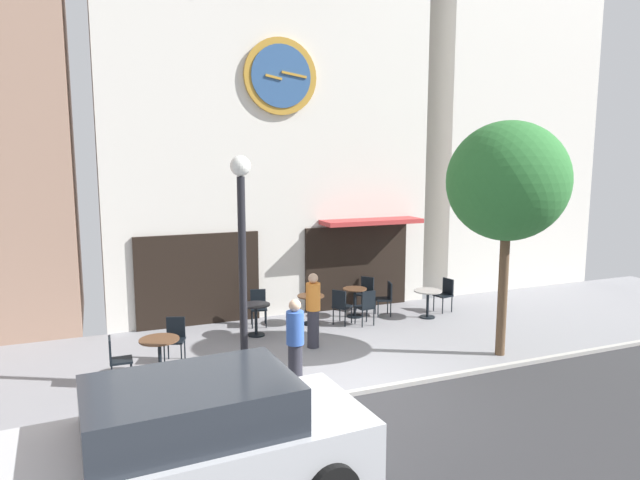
{
  "coord_description": "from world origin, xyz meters",
  "views": [
    {
      "loc": [
        -4.14,
        -8.35,
        4.13
      ],
      "look_at": [
        0.38,
        2.67,
        2.39
      ],
      "focal_mm": 31.13,
      "sensor_mm": 36.0,
      "label": 1
    }
  ],
  "objects_px": {
    "street_tree": "(508,182)",
    "cafe_table_center": "(311,304)",
    "cafe_chair_outer": "(258,305)",
    "cafe_chair_near_lamp": "(366,291)",
    "street_lamp": "(243,273)",
    "parked_car_silver": "(192,445)",
    "cafe_table_center_left": "(428,298)",
    "cafe_chair_left_end": "(341,304)",
    "cafe_chair_near_tree": "(386,296)",
    "cafe_chair_facing_street": "(366,305)",
    "cafe_table_near_door": "(160,349)",
    "pedestrian_blue": "(295,343)",
    "cafe_table_rightmost": "(355,298)",
    "cafe_chair_curbside": "(116,357)",
    "cafe_chair_under_awning": "(445,292)",
    "pedestrian_orange": "(313,309)",
    "cafe_chair_by_entrance": "(175,336)",
    "cafe_table_near_curb": "(256,314)"
  },
  "relations": [
    {
      "from": "street_tree",
      "to": "cafe_table_center",
      "type": "distance_m",
      "value": 5.6
    },
    {
      "from": "cafe_chair_outer",
      "to": "cafe_chair_near_lamp",
      "type": "bearing_deg",
      "value": 5.62
    },
    {
      "from": "street_lamp",
      "to": "parked_car_silver",
      "type": "xyz_separation_m",
      "value": [
        -1.45,
        -3.15,
        -1.37
      ]
    },
    {
      "from": "cafe_table_center_left",
      "to": "cafe_chair_left_end",
      "type": "height_order",
      "value": "cafe_chair_left_end"
    },
    {
      "from": "street_tree",
      "to": "cafe_chair_outer",
      "type": "bearing_deg",
      "value": 136.42
    },
    {
      "from": "street_tree",
      "to": "cafe_chair_left_end",
      "type": "relative_size",
      "value": 5.45
    },
    {
      "from": "cafe_chair_near_tree",
      "to": "cafe_chair_left_end",
      "type": "distance_m",
      "value": 1.48
    },
    {
      "from": "street_lamp",
      "to": "cafe_chair_facing_street",
      "type": "bearing_deg",
      "value": 33.99
    },
    {
      "from": "cafe_table_near_door",
      "to": "cafe_table_center",
      "type": "relative_size",
      "value": 1.02
    },
    {
      "from": "pedestrian_blue",
      "to": "parked_car_silver",
      "type": "relative_size",
      "value": 0.38
    },
    {
      "from": "cafe_table_rightmost",
      "to": "cafe_chair_near_tree",
      "type": "height_order",
      "value": "cafe_chair_near_tree"
    },
    {
      "from": "street_lamp",
      "to": "cafe_chair_curbside",
      "type": "distance_m",
      "value": 2.87
    },
    {
      "from": "parked_car_silver",
      "to": "cafe_chair_under_awning",
      "type": "bearing_deg",
      "value": 37.74
    },
    {
      "from": "cafe_chair_left_end",
      "to": "parked_car_silver",
      "type": "relative_size",
      "value": 0.21
    },
    {
      "from": "street_lamp",
      "to": "cafe_table_rightmost",
      "type": "xyz_separation_m",
      "value": [
        3.85,
        3.36,
        -1.62
      ]
    },
    {
      "from": "street_tree",
      "to": "cafe_table_center_left",
      "type": "distance_m",
      "value": 4.32
    },
    {
      "from": "cafe_chair_outer",
      "to": "pedestrian_orange",
      "type": "bearing_deg",
      "value": -72.04
    },
    {
      "from": "street_lamp",
      "to": "cafe_chair_by_entrance",
      "type": "relative_size",
      "value": 4.66
    },
    {
      "from": "cafe_chair_curbside",
      "to": "pedestrian_blue",
      "type": "xyz_separation_m",
      "value": [
        2.98,
        -1.45,
        0.33
      ]
    },
    {
      "from": "cafe_chair_near_tree",
      "to": "pedestrian_orange",
      "type": "xyz_separation_m",
      "value": [
        -2.72,
        -1.61,
        0.33
      ]
    },
    {
      "from": "cafe_chair_near_lamp",
      "to": "cafe_chair_under_awning",
      "type": "relative_size",
      "value": 1.0
    },
    {
      "from": "cafe_table_near_curb",
      "to": "pedestrian_orange",
      "type": "xyz_separation_m",
      "value": [
        0.94,
        -1.28,
        0.34
      ]
    },
    {
      "from": "cafe_chair_under_awning",
      "to": "cafe_chair_curbside",
      "type": "bearing_deg",
      "value": -167.45
    },
    {
      "from": "cafe_table_rightmost",
      "to": "cafe_chair_near_lamp",
      "type": "relative_size",
      "value": 0.85
    },
    {
      "from": "street_tree",
      "to": "cafe_chair_near_tree",
      "type": "xyz_separation_m",
      "value": [
        -0.8,
        3.54,
        -3.14
      ]
    },
    {
      "from": "cafe_table_near_curb",
      "to": "cafe_chair_facing_street",
      "type": "xyz_separation_m",
      "value": [
        2.76,
        -0.28,
        0.01
      ]
    },
    {
      "from": "cafe_chair_facing_street",
      "to": "pedestrian_orange",
      "type": "relative_size",
      "value": 0.54
    },
    {
      "from": "cafe_chair_under_awning",
      "to": "cafe_chair_left_end",
      "type": "bearing_deg",
      "value": -178.88
    },
    {
      "from": "pedestrian_blue",
      "to": "parked_car_silver",
      "type": "height_order",
      "value": "pedestrian_blue"
    },
    {
      "from": "cafe_table_near_door",
      "to": "cafe_chair_near_tree",
      "type": "bearing_deg",
      "value": 18.63
    },
    {
      "from": "cafe_table_near_door",
      "to": "pedestrian_orange",
      "type": "xyz_separation_m",
      "value": [
        3.32,
        0.43,
        0.32
      ]
    },
    {
      "from": "cafe_table_near_curb",
      "to": "pedestrian_blue",
      "type": "relative_size",
      "value": 0.46
    },
    {
      "from": "cafe_chair_by_entrance",
      "to": "cafe_table_rightmost",
      "type": "bearing_deg",
      "value": 17.21
    },
    {
      "from": "cafe_table_near_curb",
      "to": "cafe_chair_left_end",
      "type": "height_order",
      "value": "cafe_chair_left_end"
    },
    {
      "from": "cafe_table_rightmost",
      "to": "pedestrian_orange",
      "type": "relative_size",
      "value": 0.46
    },
    {
      "from": "cafe_chair_near_lamp",
      "to": "pedestrian_blue",
      "type": "relative_size",
      "value": 0.54
    },
    {
      "from": "cafe_chair_facing_street",
      "to": "cafe_table_center",
      "type": "bearing_deg",
      "value": 152.54
    },
    {
      "from": "cafe_table_center",
      "to": "street_lamp",
      "type": "bearing_deg",
      "value": -128.56
    },
    {
      "from": "cafe_table_near_curb",
      "to": "cafe_chair_by_entrance",
      "type": "height_order",
      "value": "cafe_chair_by_entrance"
    },
    {
      "from": "cafe_chair_near_tree",
      "to": "cafe_chair_curbside",
      "type": "relative_size",
      "value": 1.0
    },
    {
      "from": "cafe_chair_near_lamp",
      "to": "cafe_chair_facing_street",
      "type": "height_order",
      "value": "same"
    },
    {
      "from": "cafe_chair_by_entrance",
      "to": "cafe_chair_outer",
      "type": "distance_m",
      "value": 2.85
    },
    {
      "from": "cafe_table_center",
      "to": "cafe_chair_under_awning",
      "type": "xyz_separation_m",
      "value": [
        3.84,
        -0.27,
        0.01
      ]
    },
    {
      "from": "cafe_table_near_curb",
      "to": "cafe_chair_near_lamp",
      "type": "bearing_deg",
      "value": 17.37
    },
    {
      "from": "cafe_table_near_curb",
      "to": "cafe_table_center",
      "type": "bearing_deg",
      "value": 13.37
    },
    {
      "from": "cafe_chair_facing_street",
      "to": "cafe_chair_near_lamp",
      "type": "bearing_deg",
      "value": 63.45
    },
    {
      "from": "cafe_table_center_left",
      "to": "pedestrian_orange",
      "type": "distance_m",
      "value": 3.79
    },
    {
      "from": "cafe_table_near_curb",
      "to": "cafe_chair_under_awning",
      "type": "relative_size",
      "value": 0.85
    },
    {
      "from": "cafe_chair_facing_street",
      "to": "cafe_table_rightmost",
      "type": "bearing_deg",
      "value": 84.92
    },
    {
      "from": "street_tree",
      "to": "cafe_table_rightmost",
      "type": "height_order",
      "value": "street_tree"
    }
  ]
}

